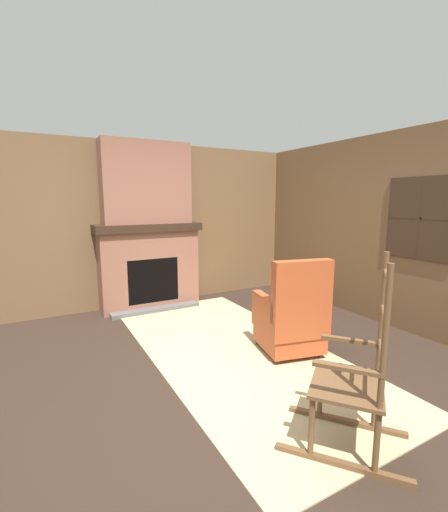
{
  "coord_description": "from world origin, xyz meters",
  "views": [
    {
      "loc": [
        2.65,
        -1.43,
        1.59
      ],
      "look_at": [
        -1.06,
        0.61,
        0.9
      ],
      "focal_mm": 24.0,
      "sensor_mm": 36.0,
      "label": 1
    }
  ],
  "objects_px": {
    "rocking_chair": "(354,386)",
    "firewood_stack": "(294,298)",
    "oil_lamp_vase": "(134,218)",
    "storage_case": "(163,217)",
    "armchair": "(291,320)"
  },
  "relations": [
    {
      "from": "firewood_stack",
      "to": "rocking_chair",
      "type": "bearing_deg",
      "value": -33.59
    },
    {
      "from": "armchair",
      "to": "oil_lamp_vase",
      "type": "xyz_separation_m",
      "value": [
        -2.32,
        -1.0,
        0.97
      ]
    },
    {
      "from": "armchair",
      "to": "oil_lamp_vase",
      "type": "relative_size",
      "value": 4.38
    },
    {
      "from": "armchair",
      "to": "oil_lamp_vase",
      "type": "bearing_deg",
      "value": 36.2
    },
    {
      "from": "rocking_chair",
      "to": "firewood_stack",
      "type": "distance_m",
      "value": 3.06
    },
    {
      "from": "firewood_stack",
      "to": "storage_case",
      "type": "relative_size",
      "value": 2.09
    },
    {
      "from": "rocking_chair",
      "to": "oil_lamp_vase",
      "type": "bearing_deg",
      "value": -31.36
    },
    {
      "from": "armchair",
      "to": "storage_case",
      "type": "xyz_separation_m",
      "value": [
        -2.32,
        -0.57,
        0.97
      ]
    },
    {
      "from": "firewood_stack",
      "to": "storage_case",
      "type": "xyz_separation_m",
      "value": [
        -1.04,
        -1.7,
        1.23
      ]
    },
    {
      "from": "rocking_chair",
      "to": "firewood_stack",
      "type": "relative_size",
      "value": 2.67
    },
    {
      "from": "oil_lamp_vase",
      "to": "storage_case",
      "type": "distance_m",
      "value": 0.43
    },
    {
      "from": "firewood_stack",
      "to": "storage_case",
      "type": "distance_m",
      "value": 2.34
    },
    {
      "from": "rocking_chair",
      "to": "firewood_stack",
      "type": "xyz_separation_m",
      "value": [
        -2.54,
        1.69,
        -0.31
      ]
    },
    {
      "from": "firewood_stack",
      "to": "oil_lamp_vase",
      "type": "relative_size",
      "value": 2.02
    },
    {
      "from": "firewood_stack",
      "to": "oil_lamp_vase",
      "type": "xyz_separation_m",
      "value": [
        -1.04,
        -2.14,
        1.23
      ]
    }
  ]
}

